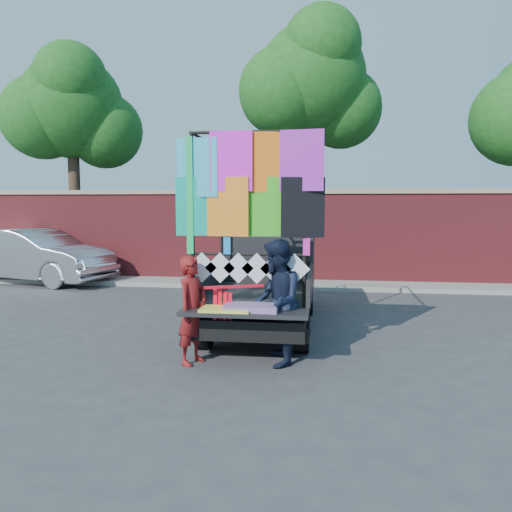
# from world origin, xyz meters

# --- Properties ---
(ground) EXTENTS (90.00, 90.00, 0.00)m
(ground) POSITION_xyz_m (0.00, 0.00, 0.00)
(ground) COLOR #38383A
(ground) RESTS_ON ground
(brick_wall) EXTENTS (30.00, 0.45, 2.61)m
(brick_wall) POSITION_xyz_m (0.00, 7.00, 1.33)
(brick_wall) COLOR maroon
(brick_wall) RESTS_ON ground
(curb) EXTENTS (30.00, 1.20, 0.12)m
(curb) POSITION_xyz_m (0.00, 6.30, 0.06)
(curb) COLOR gray
(curb) RESTS_ON ground
(tree_left) EXTENTS (4.20, 3.30, 7.05)m
(tree_left) POSITION_xyz_m (-6.48, 8.12, 5.12)
(tree_left) COLOR #38281C
(tree_left) RESTS_ON ground
(tree_mid) EXTENTS (4.20, 3.30, 7.73)m
(tree_mid) POSITION_xyz_m (1.02, 8.12, 5.70)
(tree_mid) COLOR #38281C
(tree_mid) RESTS_ON ground
(pickup_truck) EXTENTS (2.03, 5.11, 3.21)m
(pickup_truck) POSITION_xyz_m (0.36, 2.38, 0.81)
(pickup_truck) COLOR black
(pickup_truck) RESTS_ON ground
(sedan) EXTENTS (4.86, 2.69, 1.52)m
(sedan) POSITION_xyz_m (-6.63, 6.06, 0.76)
(sedan) COLOR silver
(sedan) RESTS_ON ground
(woman) EXTENTS (0.53, 0.64, 1.51)m
(woman) POSITION_xyz_m (-0.38, -0.36, 0.75)
(woman) COLOR maroon
(woman) RESTS_ON ground
(man) EXTENTS (0.79, 0.94, 1.74)m
(man) POSITION_xyz_m (0.77, -0.24, 0.87)
(man) COLOR black
(man) RESTS_ON ground
(streamer_bundle) EXTENTS (0.80, 0.34, 0.58)m
(streamer_bundle) POSITION_xyz_m (0.10, -0.31, 0.91)
(streamer_bundle) COLOR #FD0D20
(streamer_bundle) RESTS_ON ground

